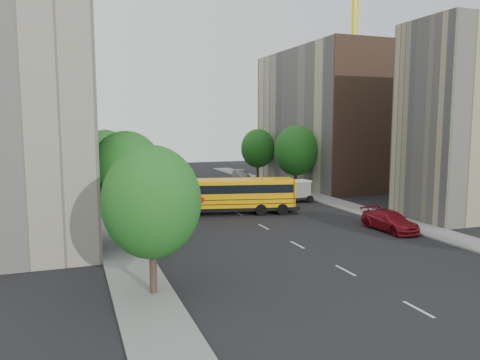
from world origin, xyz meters
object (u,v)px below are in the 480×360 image
street_tree_0 (152,202)px  parked_car_3 (390,221)px  street_tree_2 (106,157)px  street_tree_4 (296,151)px  parked_car_2 (121,186)px  tower_crane (367,19)px  safari_truck (286,191)px  parked_car_5 (241,175)px  parked_car_1 (133,199)px  school_bus (234,194)px  street_tree_1 (127,174)px  parked_car_0 (152,238)px  parked_car_4 (286,189)px  street_tree_5 (258,148)px

street_tree_0 → parked_car_3: 21.49m
street_tree_2 → street_tree_0: bearing=-90.0°
street_tree_4 → parked_car_2: size_ratio=1.68×
tower_crane → safari_truck: tower_crane is taller
parked_car_5 → parked_car_3: bearing=-88.1°
parked_car_1 → parked_car_5: bearing=-134.2°
school_bus → parked_car_2: 20.04m
parked_car_2 → street_tree_1: bearing=88.9°
street_tree_2 → parked_car_1: (2.20, -3.05, -4.02)m
street_tree_2 → parked_car_0: bearing=-85.9°
street_tree_0 → parked_car_5: street_tree_0 is taller
school_bus → parked_car_4: size_ratio=2.65×
tower_crane → street_tree_0: (-41.25, -42.00, -19.83)m
street_tree_4 → parked_car_4: 5.19m
street_tree_1 → tower_crane: bearing=37.8°
parked_car_2 → street_tree_2: bearing=78.8°
street_tree_4 → parked_car_2: (-19.80, 8.25, -4.40)m
school_bus → parked_car_3: bearing=-36.2°
parked_car_3 → parked_car_0: bearing=174.7°
school_bus → street_tree_4: bearing=54.4°
parked_car_2 → parked_car_5: (18.11, 6.22, 0.04)m
street_tree_4 → parked_car_5: size_ratio=1.87×
parked_car_0 → parked_car_1: bearing=-93.3°
street_tree_2 → parked_car_5: street_tree_2 is taller
parked_car_2 → parked_car_3: size_ratio=0.90×
tower_crane → street_tree_2: size_ratio=4.64×
school_bus → parked_car_2: school_bus is taller
street_tree_2 → parked_car_3: size_ratio=1.44×
parked_car_3 → parked_car_5: bearing=87.3°
street_tree_5 → parked_car_2: street_tree_5 is taller
street_tree_2 → parked_car_4: bearing=-5.5°
street_tree_0 → school_bus: (10.66, 18.12, -2.79)m
street_tree_1 → parked_car_0: street_tree_1 is taller
safari_truck → parked_car_2: size_ratio=1.15×
parked_car_2 → parked_car_4: (17.60, -10.15, 0.10)m
street_tree_1 → street_tree_5: street_tree_1 is taller
street_tree_1 → street_tree_4: 28.43m
parked_car_4 → parked_car_1: bearing=-174.7°
safari_truck → street_tree_2: bearing=156.1°
street_tree_2 → safari_truck: size_ratio=1.39×
tower_crane → street_tree_5: size_ratio=4.76×
tower_crane → parked_car_0: tower_crane is taller
school_bus → parked_car_0: size_ratio=2.90×
street_tree_1 → parked_car_3: (19.80, -2.60, -4.18)m
tower_crane → school_bus: bearing=-142.0°
tower_crane → parked_car_4: 35.71m
parked_car_0 → parked_car_4: bearing=-136.9°
street_tree_0 → parked_car_2: size_ratio=1.53×
parked_car_0 → parked_car_1: size_ratio=0.85×
street_tree_1 → street_tree_2: 18.00m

